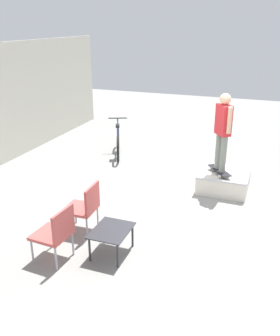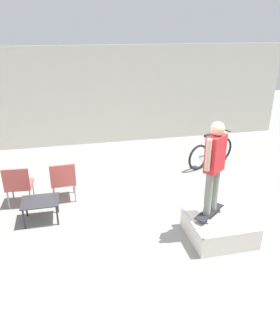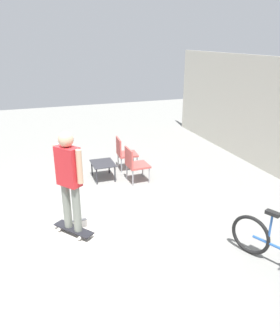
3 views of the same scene
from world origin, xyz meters
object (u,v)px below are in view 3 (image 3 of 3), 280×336
Objects in this scene: person_skater at (69,175)px; coffee_table at (103,165)px; skate_ramp_box at (70,250)px; patio_chair_right at (135,163)px; skateboard_on_ramp at (74,229)px; bicycle at (279,246)px; patio_chair_left at (124,152)px.

person_skater is 3.38m from coffee_table.
patio_chair_right is at bearing 143.37° from skate_ramp_box.
skateboard_on_ramp is 3.30m from bicycle.
skate_ramp_box is 4.12m from patio_chair_left.
patio_chair_left is (-3.43, 1.90, 0.03)m from skateboard_on_ramp.
skate_ramp_box is at bearing 154.78° from patio_chair_left.
bicycle is (4.36, 1.80, -0.00)m from coffee_table.
patio_chair_right is at bearing 106.60° from person_skater.
skate_ramp_box is 0.72× the size of bicycle.
person_skater is at bearing 140.66° from patio_chair_right.
coffee_table is 0.85m from patio_chair_left.
person_skater is at bearing 148.69° from skate_ramp_box.
person_skater is (0.00, 0.00, 0.97)m from skateboard_on_ramp.
patio_chair_left is 0.91m from patio_chair_right.
patio_chair_left is 0.58× the size of bicycle.
skate_ramp_box is at bearing -68.68° from skateboard_on_ramp.
skate_ramp_box is 1.27m from person_skater.
skateboard_on_ramp is at bearing -138.38° from bicycle.
skateboard_on_ramp is 0.97m from person_skater.
coffee_table is 4.72m from bicycle.
coffee_table is 0.85m from patio_chair_right.
skateboard_on_ramp is 3.92m from patio_chair_left.
coffee_table is at bearing 121.78° from person_skater.
patio_chair_left is at bearing -2.40° from patio_chair_right.
person_skater is 3.29m from patio_chair_right.
person_skater reaches higher than coffee_table.
bicycle is at bearing -166.79° from patio_chair_right.
bicycle is (3.91, 1.09, -0.14)m from patio_chair_right.
bicycle is (1.39, 2.99, -1.09)m from person_skater.
person_skater is 1.06× the size of bicycle.
skate_ramp_box is 1.23× the size of patio_chair_left.
skate_ramp_box is 0.34m from skateboard_on_ramp.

